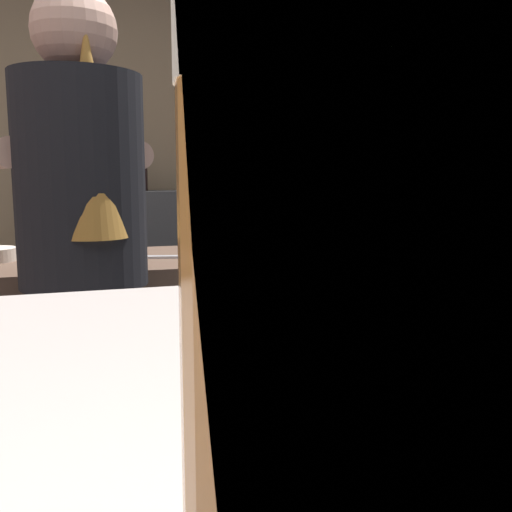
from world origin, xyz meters
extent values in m
cube|color=#8F795A|center=(0.00, 2.20, 1.35)|extent=(5.20, 0.10, 2.70)
cube|color=brown|center=(0.35, 0.73, 0.45)|extent=(2.10, 0.60, 0.90)
cube|color=#3C3E42|center=(0.18, 1.92, 0.56)|extent=(0.92, 0.36, 1.12)
cube|color=#2B3130|center=(-0.04, 0.28, 0.45)|extent=(0.28, 0.20, 0.90)
cylinder|color=black|center=(-0.04, 0.28, 1.18)|extent=(0.34, 0.34, 0.56)
sphere|color=#D4A28C|center=(-0.04, 0.28, 1.56)|extent=(0.22, 0.22, 0.22)
cone|color=#B27A33|center=(-0.01, 0.19, 1.30)|extent=(0.18, 0.18, 0.53)
cylinder|color=#D4A28C|center=(-0.25, 0.39, 1.25)|extent=(0.16, 0.33, 0.08)
cylinder|color=#D4A28C|center=(0.08, 0.48, 1.25)|extent=(0.16, 0.33, 0.08)
cube|color=brown|center=(0.83, 0.67, 1.00)|extent=(0.10, 0.08, 0.20)
cylinder|color=black|center=(0.81, 0.67, 1.14)|extent=(0.02, 0.02, 0.08)
cylinder|color=black|center=(0.83, 0.67, 1.13)|extent=(0.02, 0.02, 0.05)
cylinder|color=black|center=(0.86, 0.67, 1.15)|extent=(0.02, 0.02, 0.08)
cube|color=silver|center=(0.24, 0.68, 0.91)|extent=(0.24, 0.09, 0.01)
cylinder|color=#C17833|center=(0.02, -1.17, 1.15)|extent=(0.08, 0.08, 0.12)
cylinder|color=white|center=(0.02, -1.17, 1.21)|extent=(0.08, 0.08, 0.02)
cylinder|color=#D7C979|center=(-0.22, 1.84, 1.20)|extent=(0.06, 0.06, 0.17)
cylinder|color=#D7C979|center=(-0.22, 1.84, 1.32)|extent=(0.03, 0.03, 0.07)
cylinder|color=#333333|center=(-0.22, 1.84, 1.36)|extent=(0.03, 0.03, 0.01)
cylinder|color=black|center=(0.28, 1.90, 1.20)|extent=(0.07, 0.07, 0.18)
cylinder|color=black|center=(0.28, 1.90, 1.33)|extent=(0.03, 0.03, 0.07)
cylinder|color=red|center=(0.28, 1.90, 1.37)|extent=(0.03, 0.03, 0.01)
camera|label=1|loc=(-0.04, -1.28, 1.19)|focal=38.72mm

